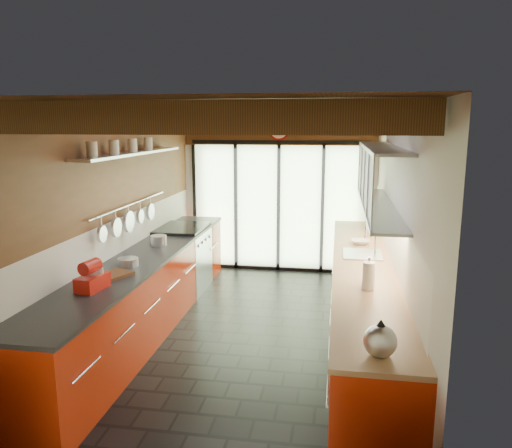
# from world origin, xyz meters

# --- Properties ---
(ground) EXTENTS (5.50, 5.50, 0.00)m
(ground) POSITION_xyz_m (0.00, 0.00, 0.00)
(ground) COLOR black
(ground) RESTS_ON ground
(room_shell) EXTENTS (5.50, 5.50, 5.50)m
(room_shell) POSITION_xyz_m (0.00, 0.00, 1.65)
(room_shell) COLOR silver
(room_shell) RESTS_ON ground
(ceiling_beams) EXTENTS (3.14, 5.06, 4.90)m
(ceiling_beams) POSITION_xyz_m (-0.00, 0.38, 2.46)
(ceiling_beams) COLOR #593316
(ceiling_beams) RESTS_ON ground
(glass_door) EXTENTS (2.95, 0.10, 2.90)m
(glass_door) POSITION_xyz_m (0.00, 2.69, 1.66)
(glass_door) COLOR #C6EAAD
(glass_door) RESTS_ON ground
(left_counter) EXTENTS (0.68, 5.00, 0.92)m
(left_counter) POSITION_xyz_m (-1.28, 0.00, 0.46)
(left_counter) COLOR #B12308
(left_counter) RESTS_ON ground
(range_stove) EXTENTS (0.66, 0.90, 0.97)m
(range_stove) POSITION_xyz_m (-1.28, 1.45, 0.47)
(range_stove) COLOR silver
(range_stove) RESTS_ON ground
(right_counter) EXTENTS (0.68, 5.00, 0.92)m
(right_counter) POSITION_xyz_m (1.27, 0.00, 0.46)
(right_counter) COLOR #B12308
(right_counter) RESTS_ON ground
(sink_assembly) EXTENTS (0.45, 0.52, 0.43)m
(sink_assembly) POSITION_xyz_m (1.29, 0.40, 0.96)
(sink_assembly) COLOR silver
(sink_assembly) RESTS_ON right_counter
(upper_cabinets_right) EXTENTS (0.34, 3.00, 3.00)m
(upper_cabinets_right) POSITION_xyz_m (1.43, 0.30, 1.85)
(upper_cabinets_right) COLOR silver
(upper_cabinets_right) RESTS_ON ground
(left_wall_fixtures) EXTENTS (0.28, 2.60, 0.96)m
(left_wall_fixtures) POSITION_xyz_m (-1.47, 0.18, 1.85)
(left_wall_fixtures) COLOR silver
(left_wall_fixtures) RESTS_ON ground
(stand_mixer) EXTENTS (0.23, 0.35, 0.29)m
(stand_mixer) POSITION_xyz_m (-1.27, -1.29, 1.04)
(stand_mixer) COLOR red
(stand_mixer) RESTS_ON left_counter
(pot_large) EXTENTS (0.24, 0.24, 0.13)m
(pot_large) POSITION_xyz_m (-1.27, 0.46, 0.98)
(pot_large) COLOR silver
(pot_large) RESTS_ON left_counter
(pot_small) EXTENTS (0.24, 0.24, 0.09)m
(pot_small) POSITION_xyz_m (-1.27, -0.49, 0.96)
(pot_small) COLOR silver
(pot_small) RESTS_ON left_counter
(cutting_board) EXTENTS (0.40, 0.45, 0.03)m
(cutting_board) POSITION_xyz_m (-1.27, -0.90, 0.94)
(cutting_board) COLOR brown
(cutting_board) RESTS_ON left_counter
(kettle) EXTENTS (0.25, 0.29, 0.27)m
(kettle) POSITION_xyz_m (1.27, -2.25, 1.04)
(kettle) COLOR silver
(kettle) RESTS_ON right_counter
(paper_towel) EXTENTS (0.14, 0.14, 0.31)m
(paper_towel) POSITION_xyz_m (1.27, -0.88, 1.05)
(paper_towel) COLOR white
(paper_towel) RESTS_ON right_counter
(soap_bottle) EXTENTS (0.09, 0.09, 0.19)m
(soap_bottle) POSITION_xyz_m (1.27, -0.73, 1.01)
(soap_bottle) COLOR silver
(soap_bottle) RESTS_ON right_counter
(bowl) EXTENTS (0.23, 0.23, 0.06)m
(bowl) POSITION_xyz_m (1.27, 0.94, 0.95)
(bowl) COLOR silver
(bowl) RESTS_ON right_counter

